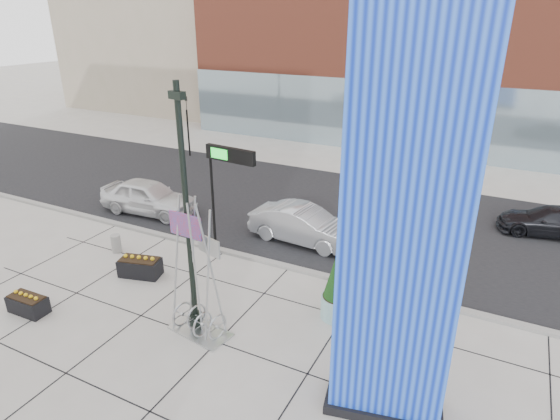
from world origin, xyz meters
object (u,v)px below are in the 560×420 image
at_px(car_silver_mid, 304,225).
at_px(overhead_street_sign, 228,163).
at_px(car_white_west, 149,197).
at_px(public_art_sculpture, 198,300).
at_px(concrete_bollard, 116,244).
at_px(lamp_post, 189,238).
at_px(blue_pylon, 401,245).

bearing_deg(car_silver_mid, overhead_street_sign, 145.55).
height_order(overhead_street_sign, car_white_west, overhead_street_sign).
relative_size(public_art_sculpture, concrete_bollard, 5.83).
height_order(lamp_post, concrete_bollard, lamp_post).
distance_m(lamp_post, concrete_bollard, 7.07).
bearing_deg(concrete_bollard, blue_pylon, -14.80).
bearing_deg(public_art_sculpture, concrete_bollard, 165.27).
height_order(lamp_post, public_art_sculpture, lamp_post).
distance_m(blue_pylon, concrete_bollard, 13.28).
bearing_deg(public_art_sculpture, lamp_post, 157.59).
relative_size(public_art_sculpture, overhead_street_sign, 0.97).
relative_size(concrete_bollard, car_white_west, 0.16).
bearing_deg(overhead_street_sign, public_art_sculpture, -63.57).
xyz_separation_m(lamp_post, car_white_west, (-7.57, 6.50, -2.29)).
distance_m(car_white_west, car_silver_mid, 8.18).
bearing_deg(car_silver_mid, car_white_west, 97.39).
relative_size(lamp_post, car_white_west, 1.56).
distance_m(overhead_street_sign, car_white_west, 7.20).
relative_size(overhead_street_sign, car_white_west, 0.95).
relative_size(public_art_sculpture, car_silver_mid, 0.94).
xyz_separation_m(overhead_street_sign, car_white_west, (-6.13, 2.08, -3.16)).
distance_m(lamp_post, public_art_sculpture, 1.98).
xyz_separation_m(public_art_sculpture, car_white_west, (-7.88, 6.69, -0.34)).
distance_m(blue_pylon, overhead_street_sign, 9.17).
relative_size(blue_pylon, car_white_west, 1.94).
relative_size(lamp_post, car_silver_mid, 1.60).
bearing_deg(public_art_sculpture, blue_pylon, 5.53).
relative_size(public_art_sculpture, car_white_west, 0.92).
bearing_deg(public_art_sculpture, overhead_street_sign, 120.18).
bearing_deg(lamp_post, blue_pylon, -5.46).
bearing_deg(blue_pylon, public_art_sculpture, 164.47).
distance_m(lamp_post, overhead_street_sign, 4.73).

